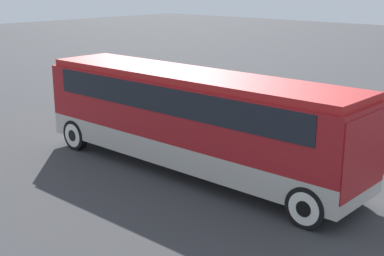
% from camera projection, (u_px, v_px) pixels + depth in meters
% --- Properties ---
extents(ground_plane, '(120.00, 120.00, 0.00)m').
position_uv_depth(ground_plane, '(192.00, 171.00, 17.10)').
color(ground_plane, '#38383A').
extents(tour_bus, '(11.37, 2.56, 3.18)m').
position_uv_depth(tour_bus, '(194.00, 113.00, 16.53)').
color(tour_bus, '#B7B2A8').
rests_on(tour_bus, ground_plane).
extents(parked_car_mid, '(4.75, 1.85, 1.36)m').
position_uv_depth(parked_car_mid, '(253.00, 117.00, 21.15)').
color(parked_car_mid, maroon).
rests_on(parked_car_mid, ground_plane).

